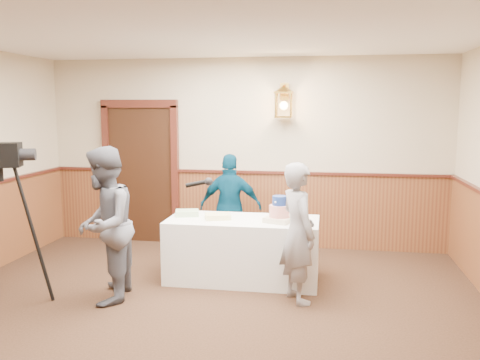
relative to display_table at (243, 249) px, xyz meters
The scene contains 10 objects.
ground 1.95m from the display_table, 97.36° to the right, with size 7.00×7.00×0.00m, color black.
room_shell 1.87m from the display_table, 101.70° to the right, with size 6.02×7.02×2.81m.
display_table is the anchor object (origin of this frame).
tiered_cake 0.67m from the display_table, ahead, with size 0.38×0.38×0.31m.
sheet_cake_yellow 0.50m from the display_table, behind, with size 0.30×0.23×0.06m, color #F8E894.
sheet_cake_green 0.82m from the display_table, behind, with size 0.28×0.22×0.07m, color #99C58B.
interviewer 1.69m from the display_table, 145.61° to the right, with size 1.55×0.91×1.67m.
baker 0.97m from the display_table, 39.78° to the right, with size 0.55×0.36×1.51m, color gray.
assistant_p 0.96m from the display_table, 109.95° to the left, with size 0.85×0.35×1.45m, color #05334D.
tv_camera_rig 2.65m from the display_table, 153.33° to the right, with size 0.67×0.63×1.72m.
Camera 1 is at (1.21, -3.96, 2.07)m, focal length 38.00 mm.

